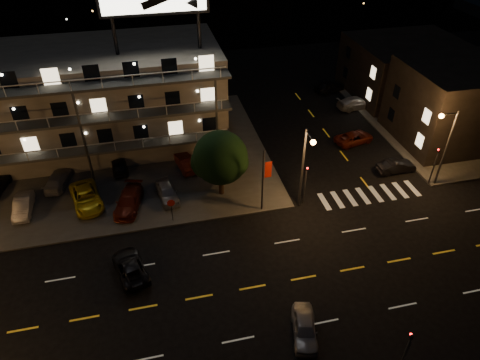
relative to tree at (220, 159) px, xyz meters
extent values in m
plane|color=black|center=(-1.85, -11.47, -4.01)|extent=(140.00, 140.00, 0.00)
cube|color=#383836|center=(-15.85, 8.53, -3.93)|extent=(44.00, 24.00, 0.15)
cube|color=#383836|center=(28.15, 8.53, -3.93)|extent=(16.00, 24.00, 0.15)
cube|color=gray|center=(-11.85, 12.53, 0.99)|extent=(28.00, 12.00, 10.00)
cube|color=gray|center=(-11.85, 12.53, 6.24)|extent=(28.00, 12.00, 0.50)
cube|color=#383836|center=(-11.85, 5.63, -0.86)|extent=(28.00, 1.80, 0.25)
cube|color=#383836|center=(-11.85, 5.63, 2.34)|extent=(28.00, 1.80, 0.25)
cube|color=#383836|center=(-11.85, 5.63, 5.54)|extent=(28.00, 1.80, 0.25)
cylinder|color=black|center=(-7.85, 10.53, 8.24)|extent=(0.36, 0.36, 3.50)
cylinder|color=black|center=(0.15, 10.53, 8.24)|extent=(0.36, 0.36, 3.50)
cube|color=black|center=(28.15, 4.53, 0.24)|extent=(14.00, 10.00, 8.50)
cube|color=black|center=(28.15, 16.53, -0.51)|extent=(14.00, 12.00, 7.00)
cylinder|color=#2D2D30|center=(6.65, -3.17, -0.01)|extent=(0.20, 0.20, 8.00)
cylinder|color=#2D2D30|center=(6.65, -3.97, 3.79)|extent=(0.12, 1.80, 0.12)
sphere|color=orange|center=(6.65, -4.77, 3.69)|extent=(0.44, 0.44, 0.44)
cylinder|color=#2D2D30|center=(20.65, -3.17, -0.01)|extent=(0.20, 0.20, 8.00)
cylinder|color=#2D2D30|center=(19.85, -3.17, 3.79)|extent=(1.80, 0.12, 0.12)
sphere|color=orange|center=(19.05, -3.17, 3.69)|extent=(0.44, 0.44, 0.44)
cylinder|color=#2D2D30|center=(7.15, -2.97, -2.21)|extent=(0.14, 0.14, 3.60)
imported|color=black|center=(7.15, -2.97, 0.09)|extent=(0.20, 0.16, 1.00)
sphere|color=#FF0C0C|center=(7.15, -3.09, -0.01)|extent=(0.14, 0.14, 0.14)
cylinder|color=#2D2D30|center=(7.15, -19.97, -2.21)|extent=(0.14, 0.14, 3.60)
imported|color=black|center=(7.15, -19.97, 0.09)|extent=(0.20, 0.16, 1.00)
sphere|color=#FF0C0C|center=(7.15, -19.85, -0.01)|extent=(0.14, 0.14, 0.14)
cylinder|color=#2D2D30|center=(20.15, -2.97, -2.21)|extent=(0.14, 0.14, 3.60)
imported|color=black|center=(20.15, -2.97, 0.09)|extent=(0.16, 0.20, 1.00)
sphere|color=#FF0C0C|center=(20.03, -2.97, -0.01)|extent=(0.14, 0.14, 0.14)
cylinder|color=#2D2D30|center=(3.15, -3.07, -0.81)|extent=(0.16, 0.16, 6.40)
cube|color=red|center=(3.60, -3.07, 0.39)|extent=(0.60, 0.04, 1.60)
cylinder|color=#2D2D30|center=(-4.85, -2.87, -2.91)|extent=(0.08, 0.08, 2.20)
cylinder|color=red|center=(-4.85, -2.92, -1.86)|extent=(0.91, 0.04, 0.91)
cylinder|color=black|center=(0.05, -0.01, -2.71)|extent=(0.48, 0.48, 2.29)
sphere|color=black|center=(0.05, -0.01, 0.15)|extent=(4.96, 4.96, 4.96)
sphere|color=black|center=(-1.10, 0.37, -0.42)|extent=(3.05, 3.05, 3.05)
sphere|color=black|center=(1.10, -0.39, -0.23)|extent=(2.86, 2.86, 2.86)
imported|color=gray|center=(-17.69, 1.33, -3.20)|extent=(1.45, 3.99, 1.31)
imported|color=gold|center=(-12.25, 1.18, -3.13)|extent=(3.58, 5.63, 1.45)
imported|color=#5F1A0D|center=(-8.50, -0.17, -3.16)|extent=(3.14, 5.15, 1.39)
imported|color=gray|center=(-5.02, 0.43, -3.16)|extent=(2.25, 4.27, 1.39)
imported|color=gray|center=(-15.09, 4.77, -3.22)|extent=(2.60, 4.63, 1.27)
imported|color=black|center=(-9.33, 6.03, -3.20)|extent=(1.96, 4.00, 1.31)
imported|color=#5F1A0D|center=(-2.73, 4.91, -3.18)|extent=(2.22, 4.32, 1.36)
imported|color=black|center=(18.00, -0.33, -3.36)|extent=(3.99, 1.49, 1.30)
imported|color=#5F1A0D|center=(16.31, 5.85, -3.37)|extent=(4.93, 3.12, 1.27)
imported|color=gray|center=(20.25, 13.64, -3.27)|extent=(5.27, 2.56, 1.48)
imported|color=black|center=(18.87, 19.10, -3.26)|extent=(4.66, 2.78, 1.49)
imported|color=gray|center=(2.53, -16.02, -3.35)|extent=(2.46, 4.12, 1.31)
imported|color=black|center=(-8.58, -8.00, -3.38)|extent=(3.14, 4.90, 1.26)
camera|label=1|loc=(-5.40, -31.46, 21.28)|focal=32.00mm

